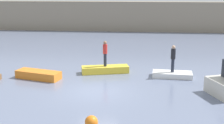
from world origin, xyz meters
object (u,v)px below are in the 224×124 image
(rowboat_white, at_px, (172,75))
(person_red_shirt, at_px, (105,52))
(rowboat_orange, at_px, (38,75))
(rowboat_yellow, at_px, (105,69))
(person_dark_shirt, at_px, (173,57))
(mooring_buoy, at_px, (91,122))

(rowboat_white, relative_size, person_red_shirt, 1.47)
(rowboat_orange, bearing_deg, rowboat_yellow, 38.10)
(rowboat_yellow, relative_size, person_dark_shirt, 1.79)
(mooring_buoy, bearing_deg, person_dark_shirt, 62.30)
(person_dark_shirt, bearing_deg, rowboat_orange, -172.83)
(rowboat_yellow, xyz_separation_m, person_red_shirt, (0.00, 0.00, 1.29))
(person_red_shirt, bearing_deg, rowboat_orange, -157.79)
(rowboat_white, bearing_deg, person_red_shirt, 176.25)
(rowboat_yellow, height_order, person_red_shirt, person_red_shirt)
(person_red_shirt, relative_size, person_dark_shirt, 0.98)
(person_dark_shirt, height_order, mooring_buoy, person_dark_shirt)
(person_red_shirt, bearing_deg, mooring_buoy, -87.68)
(rowboat_orange, height_order, rowboat_white, rowboat_orange)
(rowboat_orange, xyz_separation_m, person_dark_shirt, (9.12, 1.15, 1.15))
(rowboat_yellow, height_order, mooring_buoy, mooring_buoy)
(person_dark_shirt, xyz_separation_m, mooring_buoy, (-4.37, -8.33, -1.12))
(person_red_shirt, height_order, person_dark_shirt, person_red_shirt)
(person_dark_shirt, distance_m, mooring_buoy, 9.48)
(rowboat_orange, bearing_deg, rowboat_white, 23.05)
(rowboat_white, xyz_separation_m, person_red_shirt, (-4.74, 0.64, 1.36))
(person_dark_shirt, bearing_deg, mooring_buoy, -117.70)
(rowboat_white, relative_size, mooring_buoy, 4.52)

